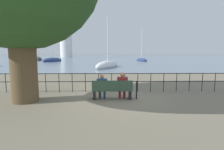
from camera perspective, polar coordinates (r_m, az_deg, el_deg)
The scene contains 12 objects.
ground_plane at distance 8.28m, azimuth 0.07°, elevation -7.78°, with size 1000.00×1000.00×0.00m, color #7A705B.
harbor_water at distance 168.30m, azimuth -1.08°, elevation 6.42°, with size 600.00×300.00×0.01m.
park_bench at distance 8.11m, azimuth 0.08°, elevation -4.93°, with size 1.86×0.45×0.90m.
seated_person_left at distance 8.15m, azimuth -3.26°, elevation -3.28°, with size 0.49×0.35×1.19m.
seated_person_right at distance 8.16m, azimuth 3.39°, elevation -2.98°, with size 0.48×0.35×1.27m.
promenade_railing at distance 9.61m, azimuth -0.12°, elevation -1.47°, with size 13.04×0.04×1.05m.
closed_umbrella at distance 8.24m, azimuth 8.04°, elevation -4.41°, with size 0.09×0.09×0.88m.
sailboat_0 at distance 47.38m, azimuth -18.82°, elevation 4.58°, with size 4.61×7.02×8.85m.
sailboat_1 at distance 26.29m, azimuth -1.40°, elevation 3.19°, with size 4.57×7.78×7.89m.
sailboat_3 at distance 49.19m, azimuth 9.62°, elevation 4.87°, with size 2.82×7.21×8.92m.
sailboat_5 at distance 57.98m, azimuth -22.87°, elevation 4.79°, with size 5.26×8.67×7.78m.
harbor_lighthouse at distance 92.13m, azimuth -14.88°, elevation 12.81°, with size 5.83×5.83×24.95m.
Camera 1 is at (-0.17, -8.00, 2.13)m, focal length 28.00 mm.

